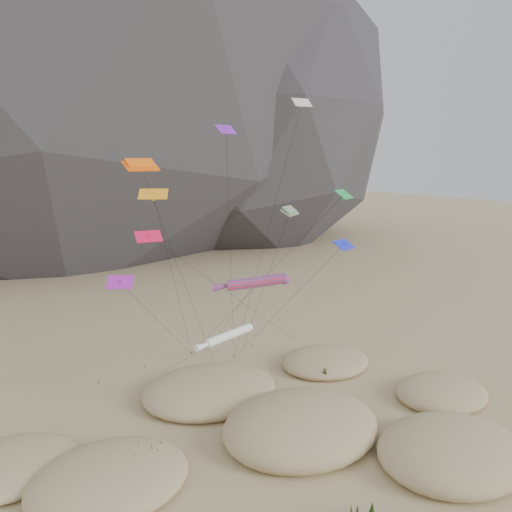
# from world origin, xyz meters

# --- Properties ---
(ground) EXTENTS (500.00, 500.00, 0.00)m
(ground) POSITION_xyz_m (0.00, 0.00, 0.00)
(ground) COLOR #CCB789
(ground) RESTS_ON ground
(dunes) EXTENTS (49.33, 37.39, 4.23)m
(dunes) POSITION_xyz_m (-1.52, 2.29, 0.73)
(dunes) COLOR #CCB789
(dunes) RESTS_ON ground
(dune_grass) EXTENTS (41.73, 27.56, 1.45)m
(dune_grass) POSITION_xyz_m (-0.23, 4.06, 0.85)
(dune_grass) COLOR black
(dune_grass) RESTS_ON ground
(kite_stakes) EXTENTS (26.05, 5.59, 0.30)m
(kite_stakes) POSITION_xyz_m (2.50, 23.25, 0.15)
(kite_stakes) COLOR #3F2D1E
(kite_stakes) RESTS_ON ground
(rainbow_tube_kite) EXTENTS (7.02, 16.03, 13.28)m
(rainbow_tube_kite) POSITION_xyz_m (1.76, 10.85, 12.45)
(rainbow_tube_kite) COLOR #FF261A
(rainbow_tube_kite) RESTS_ON ground
(white_tube_kite) EXTENTS (6.20, 15.24, 9.19)m
(white_tube_kite) POSITION_xyz_m (-2.29, 8.68, 8.57)
(white_tube_kite) COLOR white
(white_tube_kite) RESTS_ON ground
(orange_parafoil) EXTENTS (13.54, 13.12, 23.98)m
(orange_parafoil) POSITION_xyz_m (-8.24, 11.77, 23.20)
(orange_parafoil) COLOR orange
(orange_parafoil) RESTS_ON ground
(multi_parafoil) EXTENTS (3.22, 14.01, 19.65)m
(multi_parafoil) POSITION_xyz_m (4.89, 9.55, 18.97)
(multi_parafoil) COLOR orange
(multi_parafoil) RESTS_ON ground
(delta_kites) EXTENTS (28.41, 21.27, 30.25)m
(delta_kites) POSITION_xyz_m (0.90, 11.16, 19.66)
(delta_kites) COLOR green
(delta_kites) RESTS_ON ground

